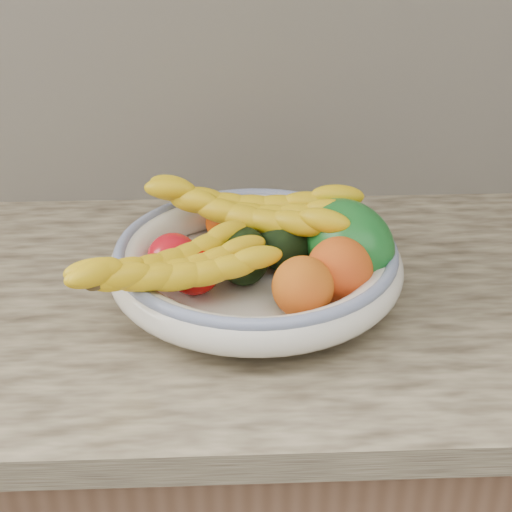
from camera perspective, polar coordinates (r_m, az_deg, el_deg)
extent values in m
cube|color=#C1AF8A|center=(1.09, -0.04, -3.17)|extent=(2.44, 0.66, 0.04)
cube|color=beige|center=(1.27, -0.64, 14.73)|extent=(2.40, 0.02, 0.50)
cylinder|color=silver|center=(1.06, 0.00, -2.46)|extent=(0.13, 0.13, 0.02)
cylinder|color=silver|center=(1.06, 0.00, -1.81)|extent=(0.32, 0.32, 0.01)
torus|color=silver|center=(1.04, 0.00, -0.58)|extent=(0.39, 0.39, 0.05)
torus|color=#32498F|center=(1.03, 0.00, 0.49)|extent=(0.37, 0.37, 0.02)
ellipsoid|color=#E54C04|center=(1.14, -2.28, 2.37)|extent=(0.07, 0.07, 0.05)
ellipsoid|color=#F75305|center=(1.13, 1.45, 2.21)|extent=(0.06, 0.06, 0.05)
ellipsoid|color=red|center=(1.04, -6.07, -0.01)|extent=(0.07, 0.07, 0.06)
ellipsoid|color=#B10000|center=(1.00, -4.54, -1.02)|extent=(0.09, 0.09, 0.06)
ellipsoid|color=black|center=(1.03, -0.93, 0.02)|extent=(0.07, 0.10, 0.07)
ellipsoid|color=black|center=(1.07, 2.34, 1.15)|extent=(0.11, 0.13, 0.08)
ellipsoid|color=#10571B|center=(1.05, 6.60, 1.08)|extent=(0.19, 0.20, 0.13)
ellipsoid|color=orange|center=(0.96, 3.43, -2.25)|extent=(0.08, 0.08, 0.08)
ellipsoid|color=orange|center=(0.99, 6.10, -0.99)|extent=(0.10, 0.10, 0.08)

